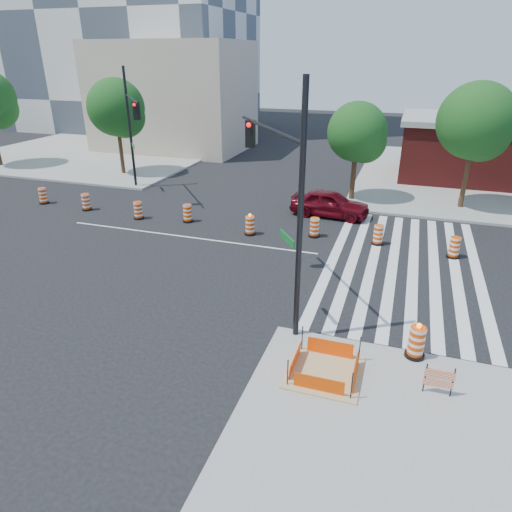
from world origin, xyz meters
name	(u,v)px	position (x,y,z in m)	size (l,w,h in m)	color
ground	(187,237)	(0.00, 0.00, 0.00)	(120.00, 120.00, 0.00)	black
sidewalk_ne	(509,181)	(18.00, 18.00, 0.07)	(22.00, 22.00, 0.15)	gray
sidewalk_nw	(104,151)	(-18.00, 18.00, 0.07)	(22.00, 22.00, 0.15)	gray
crosswalk_east	(403,265)	(10.95, 0.00, 0.01)	(6.75, 13.50, 0.01)	silver
lane_centerline	(187,237)	(0.00, 0.00, 0.01)	(14.00, 0.12, 0.01)	silver
excavation_pit	(324,371)	(9.00, -9.00, 0.22)	(2.20, 2.20, 0.90)	tan
beige_midrise	(174,96)	(-12.00, 22.00, 5.00)	(14.00, 10.00, 10.00)	tan
red_coupe	(330,203)	(6.50, 5.78, 0.78)	(1.85, 4.59, 1.56)	#530710
signal_pole_se	(281,181)	(6.67, -5.84, 5.04)	(3.76, 5.13, 8.23)	black
signal_pole_nw	(131,120)	(-6.84, 6.38, 4.90)	(3.91, 4.79, 7.99)	black
pit_drum	(416,343)	(11.54, -7.28, 0.65)	(0.62, 0.62, 1.22)	black
barricade	(439,379)	(12.15, -8.90, 0.67)	(0.80, 0.06, 0.94)	#E44104
tree_north_b	(117,111)	(-10.85, 10.68, 4.90)	(4.29, 4.29, 7.29)	#382314
tree_north_c	(358,135)	(7.37, 9.37, 4.21)	(3.69, 3.69, 6.27)	#382314
tree_north_d	(476,125)	(14.04, 9.74, 5.06)	(4.43, 4.43, 7.53)	#382314
median_drum_0	(43,196)	(-11.40, 2.39, 0.48)	(0.60, 0.60, 1.02)	black
median_drum_1	(86,203)	(-7.92, 2.14, 0.48)	(0.60, 0.60, 1.02)	black
median_drum_2	(138,211)	(-4.00, 1.75, 0.48)	(0.60, 0.60, 1.02)	black
median_drum_3	(188,214)	(-1.03, 2.18, 0.48)	(0.60, 0.60, 1.02)	black
median_drum_4	(250,226)	(3.03, 1.41, 0.49)	(0.60, 0.60, 1.18)	black
median_drum_5	(314,228)	(6.35, 2.20, 0.48)	(0.60, 0.60, 1.02)	black
median_drum_6	(378,235)	(9.61, 2.16, 0.48)	(0.60, 0.60, 1.02)	black
median_drum_7	(454,248)	(13.16, 1.63, 0.48)	(0.60, 0.60, 1.02)	black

